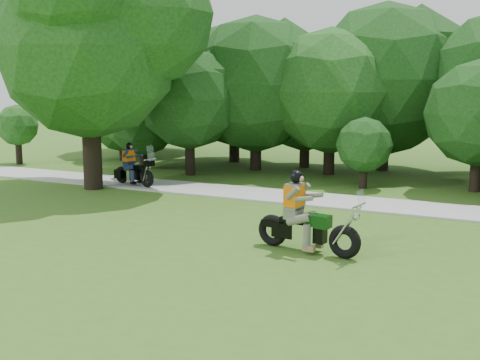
% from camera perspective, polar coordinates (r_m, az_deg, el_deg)
% --- Properties ---
extents(ground, '(100.00, 100.00, 0.00)m').
position_cam_1_polar(ground, '(11.96, 5.97, -9.72)').
color(ground, '#3F631C').
rests_on(ground, ground).
extents(walkway, '(60.00, 2.20, 0.06)m').
position_cam_1_polar(walkway, '(19.42, 14.11, -2.41)').
color(walkway, '#AAAAA5').
rests_on(walkway, ground).
extents(tree_line, '(39.53, 12.71, 7.83)m').
position_cam_1_polar(tree_line, '(25.61, 17.93, 8.40)').
color(tree_line, black).
rests_on(tree_line, ground).
extents(big_tree_west, '(8.64, 6.56, 9.96)m').
position_cam_1_polar(big_tree_west, '(22.70, -13.78, 13.80)').
color(big_tree_west, black).
rests_on(big_tree_west, ground).
extents(chopper_motorcycle, '(2.63, 0.85, 1.88)m').
position_cam_1_polar(chopper_motorcycle, '(13.95, 5.96, -3.97)').
color(chopper_motorcycle, black).
rests_on(chopper_motorcycle, ground).
extents(touring_motorcycle, '(2.06, 0.97, 1.59)m').
position_cam_1_polar(touring_motorcycle, '(22.77, -10.23, 0.99)').
color(touring_motorcycle, black).
rests_on(touring_motorcycle, walkway).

